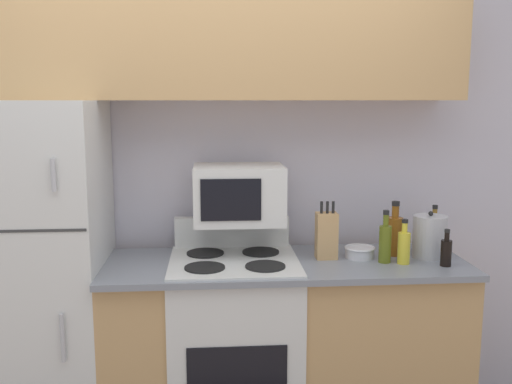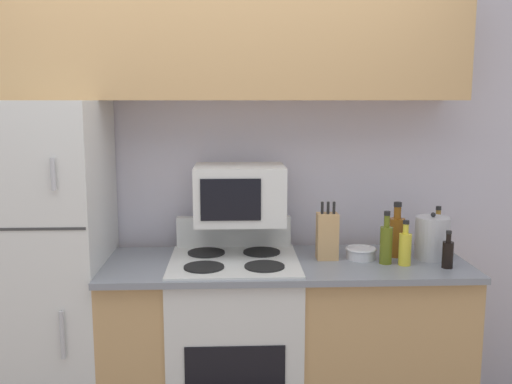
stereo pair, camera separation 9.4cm
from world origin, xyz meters
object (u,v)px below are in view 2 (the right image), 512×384
at_px(stove, 235,346).
at_px(bottle_vinegar, 437,234).
at_px(microwave, 240,194).
at_px(bottle_cooking_spray, 405,248).
at_px(knife_block, 327,236).
at_px(refrigerator, 32,276).
at_px(bottle_olive_oil, 386,243).
at_px(kettle, 432,238).
at_px(bottle_whiskey, 397,235).
at_px(bottle_soy_sauce, 448,253).
at_px(bowl, 361,253).

bearing_deg(stove, bottle_vinegar, 8.23).
xyz_separation_m(microwave, bottle_cooking_spray, (0.79, -0.20, -0.23)).
bearing_deg(knife_block, bottle_vinegar, 11.54).
xyz_separation_m(refrigerator, stove, (1.00, -0.04, -0.37)).
distance_m(microwave, knife_block, 0.49).
relative_size(bottle_olive_oil, kettle, 1.10).
xyz_separation_m(bottle_whiskey, bottle_soy_sauce, (0.19, -0.21, -0.04)).
bearing_deg(bowl, knife_block, 177.88).
height_order(bottle_olive_oil, bottle_cooking_spray, bottle_olive_oil).
relative_size(bowl, bottle_whiskey, 0.55).
bearing_deg(bottle_whiskey, bottle_olive_oil, -124.82).
xyz_separation_m(bottle_vinegar, bottle_cooking_spray, (-0.25, -0.25, -0.01)).
distance_m(stove, bottle_cooking_spray, 0.98).
xyz_separation_m(knife_block, kettle, (0.52, -0.02, -0.01)).
bearing_deg(bottle_vinegar, bottle_whiskey, -159.36).
height_order(refrigerator, microwave, refrigerator).
relative_size(refrigerator, kettle, 7.23).
distance_m(refrigerator, bottle_olive_oil, 1.75).
distance_m(stove, bowl, 0.79).
bearing_deg(bottle_cooking_spray, bottle_whiskey, 89.15).
bearing_deg(stove, knife_block, 3.85).
relative_size(bowl, kettle, 0.65).
xyz_separation_m(refrigerator, bottle_soy_sauce, (2.01, -0.19, 0.14)).
distance_m(knife_block, bottle_whiskey, 0.36).
bearing_deg(bottle_olive_oil, bottle_whiskey, 55.18).
bearing_deg(stove, refrigerator, 177.53).
xyz_separation_m(microwave, bowl, (0.61, -0.09, -0.29)).
relative_size(knife_block, kettle, 1.23).
bearing_deg(bowl, bottle_olive_oil, -41.14).
xyz_separation_m(bowl, bottle_whiskey, (0.19, 0.04, 0.08)).
height_order(stove, bottle_vinegar, bottle_vinegar).
relative_size(bottle_whiskey, bottle_cooking_spray, 1.27).
height_order(bowl, bottle_soy_sauce, bottle_soy_sauce).
bearing_deg(bottle_soy_sauce, stove, 171.76).
height_order(knife_block, bottle_whiskey, knife_block).
bearing_deg(bottle_vinegar, stove, -171.77).
distance_m(refrigerator, bottle_cooking_spray, 1.83).
relative_size(bottle_cooking_spray, kettle, 0.93).
height_order(bottle_whiskey, kettle, bottle_whiskey).
relative_size(microwave, bottle_olive_oil, 1.73).
xyz_separation_m(knife_block, bottle_cooking_spray, (0.36, -0.12, -0.03)).
height_order(microwave, bottle_olive_oil, microwave).
height_order(microwave, bottle_cooking_spray, microwave).
height_order(bottle_whiskey, bottle_cooking_spray, bottle_whiskey).
bearing_deg(knife_block, microwave, 169.23).
relative_size(knife_block, bottle_whiskey, 1.04).
bearing_deg(refrigerator, microwave, 3.93).
bearing_deg(bottle_vinegar, knife_block, -168.46).
xyz_separation_m(refrigerator, bottle_vinegar, (2.07, 0.11, 0.17)).
relative_size(microwave, knife_block, 1.54).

